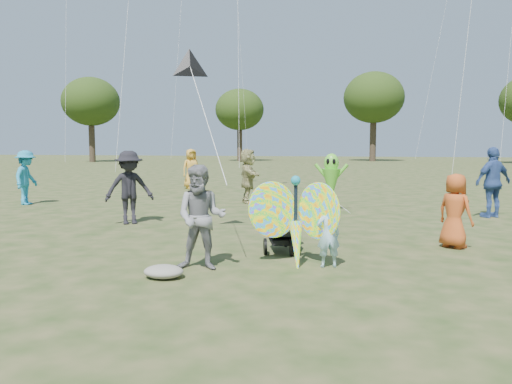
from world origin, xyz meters
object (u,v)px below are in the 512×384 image
crowd_g (191,169)px  jogging_stroller (282,219)px  crowd_b (129,188)px  crowd_d (248,176)px  crowd_i (26,178)px  butterfly_kite (296,221)px  child_girl (328,235)px  crowd_c (493,182)px  crowd_a (455,211)px  adult_man (201,218)px  alien_kite (331,179)px

crowd_g → jogging_stroller: crowd_g is taller
crowd_b → crowd_d: (1.79, 5.14, 0.01)m
crowd_i → crowd_g: bearing=-35.3°
butterfly_kite → child_girl: bearing=1.8°
crowd_c → crowd_d: 7.60m
crowd_a → crowd_i: 13.49m
crowd_c → jogging_stroller: crowd_c is taller
crowd_i → butterfly_kite: bearing=-132.9°
adult_man → crowd_g: bearing=104.2°
crowd_i → crowd_d: bearing=-83.6°
crowd_a → crowd_d: bearing=-6.5°
crowd_b → crowd_g: crowd_b is taller
child_girl → jogging_stroller: size_ratio=0.95×
crowd_a → crowd_d: 8.58m
child_girl → jogging_stroller: bearing=-67.8°
crowd_b → crowd_d: crowd_d is taller
crowd_b → alien_kite: (4.75, 3.63, 0.05)m
adult_man → crowd_g: 14.94m
crowd_c → butterfly_kite: size_ratio=1.12×
crowd_d → crowd_i: bearing=85.0°
crowd_i → butterfly_kite: (10.02, -6.37, -0.17)m
crowd_a → crowd_g: crowd_g is taller
crowd_a → crowd_c: 4.84m
crowd_b → butterfly_kite: 5.82m
crowd_b → crowd_i: bearing=115.2°
adult_man → crowd_g: (-5.37, 13.94, 0.07)m
crowd_a → jogging_stroller: size_ratio=1.29×
jogging_stroller → butterfly_kite: size_ratio=0.65×
crowd_b → crowd_a: bearing=-44.9°
crowd_d → jogging_stroller: (2.52, -7.44, -0.32)m
child_girl → crowd_g: crowd_g is taller
crowd_c → crowd_g: bearing=-63.4°
alien_kite → jogging_stroller: bearing=-94.2°
child_girl → crowd_c: crowd_c is taller
crowd_g → jogging_stroller: (6.38, -12.26, -0.29)m
crowd_d → butterfly_kite: (2.94, -8.52, -0.19)m
crowd_a → jogging_stroller: bearing=59.8°
crowd_i → jogging_stroller: bearing=-129.3°
crowd_c → butterfly_kite: bearing=23.7°
child_girl → crowd_i: bearing=-50.7°
adult_man → alien_kite: bearing=72.4°
adult_man → crowd_b: size_ratio=0.91×
crowd_i → alien_kite: 10.06m
crowd_d → jogging_stroller: 7.86m
crowd_b → crowd_g: 10.17m
crowd_a → alien_kite: size_ratio=0.83×
crowd_b → crowd_d: 5.44m
adult_man → crowd_i: bearing=134.1°
crowd_a → adult_man: bearing=74.6°
crowd_a → crowd_i: bearing=23.4°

